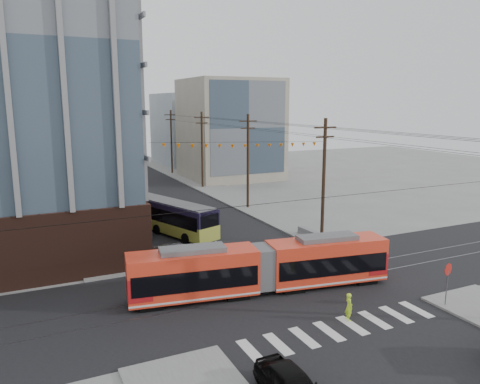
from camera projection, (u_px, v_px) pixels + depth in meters
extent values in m
plane|color=slate|center=(311.00, 307.00, 28.56)|extent=(160.00, 160.00, 0.00)
cube|color=#8C99A5|center=(5.00, 126.00, 65.92)|extent=(18.00, 16.00, 18.00)
cube|color=gray|center=(230.00, 129.00, 76.38)|extent=(14.00, 14.00, 16.00)
cube|color=gray|center=(25.00, 115.00, 84.75)|extent=(16.00, 18.00, 20.00)
cube|color=#8C99A5|center=(199.00, 129.00, 95.17)|extent=(16.00, 16.00, 14.00)
cylinder|color=black|center=(171.00, 142.00, 80.82)|extent=(0.30, 0.30, 11.00)
imported|color=#ABABAC|center=(171.00, 253.00, 36.38)|extent=(2.57, 4.82, 1.51)
imported|color=#B8B2B2|center=(141.00, 229.00, 43.73)|extent=(2.72, 4.86, 1.33)
imported|color=#5A5D61|center=(128.00, 217.00, 48.43)|extent=(3.18, 5.13, 1.33)
imported|color=#C9FD28|center=(349.00, 307.00, 26.76)|extent=(0.52, 0.67, 1.64)
cube|color=gray|center=(312.00, 235.00, 42.84)|extent=(0.97, 3.83, 0.76)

